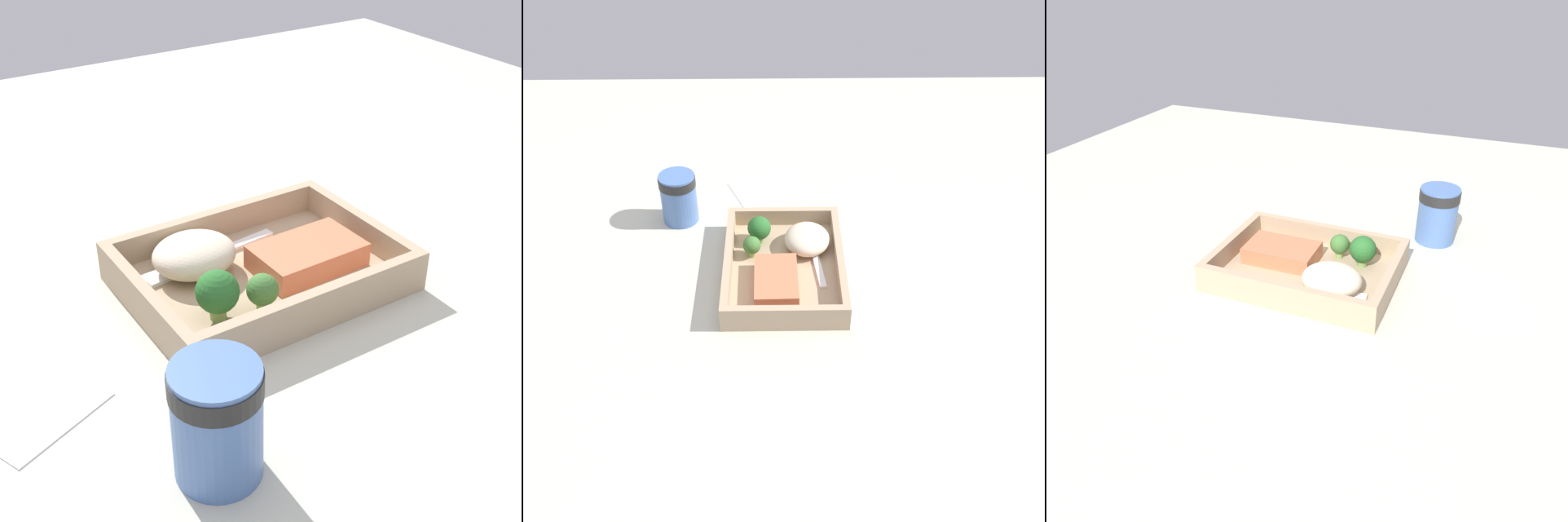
# 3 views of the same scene
# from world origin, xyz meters

# --- Properties ---
(ground_plane) EXTENTS (1.60, 1.60, 0.02)m
(ground_plane) POSITION_xyz_m (0.00, 0.00, -0.01)
(ground_plane) COLOR beige
(takeout_tray) EXTENTS (0.26, 0.19, 0.01)m
(takeout_tray) POSITION_xyz_m (0.00, 0.00, 0.01)
(takeout_tray) COLOR tan
(takeout_tray) RESTS_ON ground_plane
(tray_rim) EXTENTS (0.26, 0.19, 0.03)m
(tray_rim) POSITION_xyz_m (0.00, 0.00, 0.03)
(tray_rim) COLOR tan
(tray_rim) RESTS_ON takeout_tray
(salmon_fillet) EXTENTS (0.11, 0.07, 0.03)m
(salmon_fillet) POSITION_xyz_m (-0.05, 0.01, 0.02)
(salmon_fillet) COLOR #DB724C
(salmon_fillet) RESTS_ON takeout_tray
(mashed_potatoes) EXTENTS (0.09, 0.08, 0.04)m
(mashed_potatoes) POSITION_xyz_m (0.05, -0.04, 0.03)
(mashed_potatoes) COLOR beige
(mashed_potatoes) RESTS_ON takeout_tray
(broccoli_floret_1) EXTENTS (0.04, 0.04, 0.05)m
(broccoli_floret_1) POSITION_xyz_m (0.07, 0.04, 0.04)
(broccoli_floret_1) COLOR #759A50
(broccoli_floret_1) RESTS_ON takeout_tray
(broccoli_floret_2) EXTENTS (0.03, 0.03, 0.04)m
(broccoli_floret_2) POSITION_xyz_m (0.03, 0.05, 0.03)
(broccoli_floret_2) COLOR #7CA253
(broccoli_floret_2) RESTS_ON takeout_tray
(fork) EXTENTS (0.16, 0.03, 0.00)m
(fork) POSITION_xyz_m (0.04, -0.05, 0.01)
(fork) COLOR white
(fork) RESTS_ON takeout_tray
(paper_cup) EXTENTS (0.07, 0.07, 0.09)m
(paper_cup) POSITION_xyz_m (0.16, 0.19, 0.05)
(paper_cup) COLOR #4B6FAC
(paper_cup) RESTS_ON ground_plane
(receipt_slip) EXTENTS (0.14, 0.15, 0.00)m
(receipt_slip) POSITION_xyz_m (0.26, 0.03, 0.00)
(receipt_slip) COLOR white
(receipt_slip) RESTS_ON ground_plane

